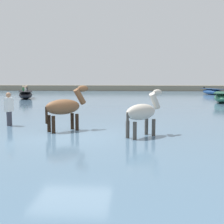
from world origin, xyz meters
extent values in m
plane|color=#84755B|center=(0.00, 0.00, 0.00)|extent=(120.00, 120.00, 0.00)
cube|color=slate|center=(0.00, 10.00, 0.16)|extent=(90.00, 90.00, 0.32)
ellipsoid|color=brown|center=(-0.48, 0.87, 1.18)|extent=(1.30, 1.25, 0.54)
cylinder|color=black|center=(-0.24, 1.31, 0.46)|extent=(0.12, 0.12, 0.91)
cylinder|color=black|center=(-0.02, 1.07, 0.46)|extent=(0.12, 0.12, 0.91)
cylinder|color=black|center=(-0.93, 0.67, 0.46)|extent=(0.12, 0.12, 0.91)
cylinder|color=black|center=(-0.71, 0.43, 0.46)|extent=(0.12, 0.12, 0.91)
cylinder|color=brown|center=(0.04, 1.35, 1.52)|extent=(0.50, 0.49, 0.62)
ellipsoid|color=brown|center=(0.14, 1.44, 1.80)|extent=(0.47, 0.45, 0.23)
cylinder|color=black|center=(-0.94, 0.44, 0.93)|extent=(0.09, 0.09, 0.58)
ellipsoid|color=beige|center=(2.23, -0.02, 1.12)|extent=(1.19, 1.23, 0.51)
cylinder|color=#45423C|center=(2.42, 0.41, 0.43)|extent=(0.12, 0.12, 0.86)
cylinder|color=#45423C|center=(2.65, 0.20, 0.43)|extent=(0.12, 0.12, 0.86)
cylinder|color=#45423C|center=(1.81, -0.24, 0.43)|extent=(0.12, 0.12, 0.86)
cylinder|color=#45423C|center=(2.04, -0.44, 0.43)|extent=(0.12, 0.12, 0.86)
cylinder|color=beige|center=(2.69, 0.47, 1.44)|extent=(0.47, 0.48, 0.58)
ellipsoid|color=beige|center=(2.77, 0.56, 1.71)|extent=(0.43, 0.44, 0.22)
cylinder|color=#45423C|center=(1.82, -0.46, 0.88)|extent=(0.08, 0.08, 0.55)
ellipsoid|color=#28518E|center=(10.76, 25.05, 0.63)|extent=(2.25, 3.53, 0.61)
cube|color=navy|center=(10.76, 25.05, 0.95)|extent=(2.16, 3.39, 0.04)
cube|color=black|center=(10.18, 26.56, 1.02)|extent=(0.19, 0.17, 0.18)
ellipsoid|color=black|center=(-7.69, 17.20, 0.64)|extent=(2.26, 3.75, 0.64)
cube|color=black|center=(-7.69, 17.20, 0.98)|extent=(2.17, 3.60, 0.04)
cube|color=#232328|center=(-7.92, 18.18, 1.15)|extent=(0.25, 0.30, 0.30)
sphere|color=tan|center=(-7.92, 18.18, 1.39)|extent=(0.18, 0.18, 0.18)
cube|color=#388E51|center=(-7.85, 17.15, 1.15)|extent=(0.25, 0.30, 0.30)
sphere|color=beige|center=(-7.85, 17.15, 1.39)|extent=(0.18, 0.18, 0.18)
cube|color=white|center=(-7.35, 16.27, 1.15)|extent=(0.25, 0.30, 0.30)
sphere|color=beige|center=(-7.35, 16.27, 1.39)|extent=(0.18, 0.18, 0.18)
ellipsoid|color=#337556|center=(8.83, 14.21, 0.68)|extent=(2.41, 3.98, 0.71)
cube|color=#1E4634|center=(8.83, 14.21, 1.05)|extent=(2.32, 3.82, 0.04)
cylinder|color=#383842|center=(-2.86, 1.92, 0.44)|extent=(0.20, 0.20, 0.88)
cube|color=white|center=(-2.86, 1.92, 1.15)|extent=(0.30, 0.37, 0.54)
sphere|color=#A37556|center=(-2.86, 1.92, 1.53)|extent=(0.20, 0.20, 0.20)
cube|color=gray|center=(0.00, 34.84, 0.55)|extent=(80.00, 2.40, 1.09)
camera|label=1|loc=(1.99, -9.63, 2.20)|focal=49.06mm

